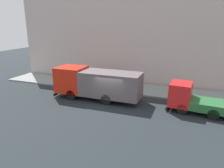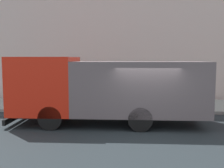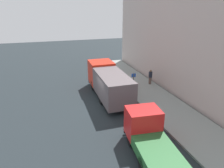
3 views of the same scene
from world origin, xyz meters
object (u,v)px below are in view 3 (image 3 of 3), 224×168
object	(u,v)px
street_sign_post	(133,82)
pedestrian_walking	(150,77)
large_utility_truck	(108,81)
small_flatbed_truck	(149,136)

from	to	relation	value
street_sign_post	pedestrian_walking	bearing A→B (deg)	34.89
pedestrian_walking	street_sign_post	distance (m)	3.68
large_utility_truck	street_sign_post	distance (m)	2.51
large_utility_truck	pedestrian_walking	bearing A→B (deg)	16.05
large_utility_truck	pedestrian_walking	distance (m)	5.68
street_sign_post	large_utility_truck	bearing A→B (deg)	167.09
large_utility_truck	pedestrian_walking	xyz separation A→B (m)	(5.44, 1.53, -0.58)
small_flatbed_truck	pedestrian_walking	bearing A→B (deg)	67.32
small_flatbed_truck	pedestrian_walking	size ratio (longest dim) A/B	3.27
large_utility_truck	street_sign_post	size ratio (longest dim) A/B	3.73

